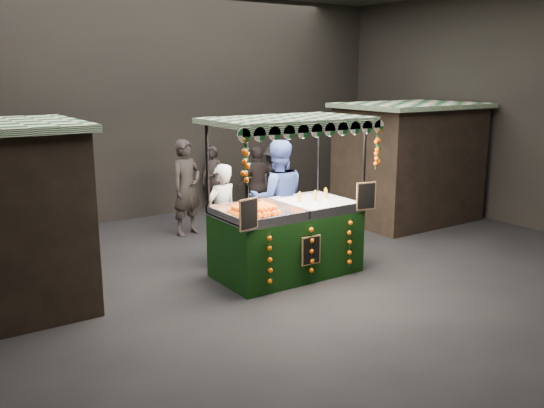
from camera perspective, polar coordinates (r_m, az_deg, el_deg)
ground at (r=9.60m, az=1.26°, el=-6.93°), size 12.00×12.00×0.00m
market_hall at (r=9.04m, az=1.37°, el=13.69°), size 12.10×10.10×5.05m
neighbour_stall_right at (r=13.23m, az=13.26°, el=4.04°), size 3.00×2.20×2.60m
juice_stall at (r=9.39m, az=1.62°, el=-2.31°), size 2.64×1.55×2.56m
vendor_grey at (r=9.91m, az=-4.98°, el=-1.07°), size 0.72×0.56×1.75m
vendor_blue at (r=10.25m, az=0.55°, el=0.47°), size 1.24×1.12×2.10m
shopper_0 at (r=11.85m, az=-8.38°, el=1.61°), size 0.82×0.66×1.94m
shopper_1 at (r=13.48m, az=12.11°, el=2.31°), size 1.04×0.95×1.72m
shopper_2 at (r=12.59m, az=-1.39°, el=1.82°), size 1.02×0.49×1.70m
shopper_3 at (r=14.08m, az=0.16°, el=2.64°), size 1.14×0.97×1.53m
shopper_4 at (r=10.65m, az=-23.24°, el=-0.76°), size 0.96×0.68×1.87m
shopper_5 at (r=14.46m, az=8.93°, el=3.14°), size 1.38×1.57×1.72m
shopper_6 at (r=13.79m, az=-5.85°, el=2.44°), size 0.62×0.68×1.57m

